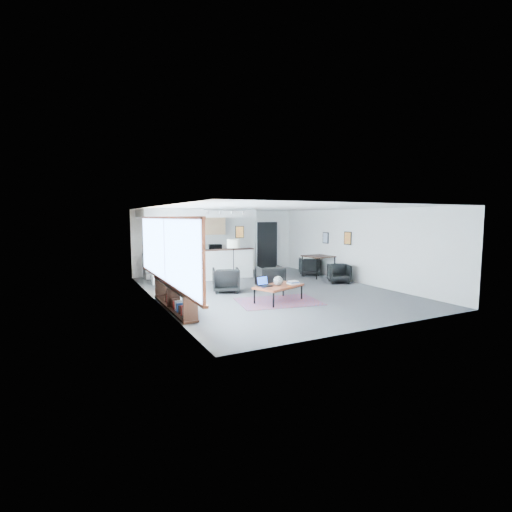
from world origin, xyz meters
name	(u,v)px	position (x,y,z in m)	size (l,w,h in m)	color
room	(269,250)	(0.00, 0.00, 1.30)	(7.02, 9.02, 2.62)	#4D4D4F
window	(165,252)	(-3.46, -0.90, 1.46)	(0.10, 5.95, 1.66)	#8CBFFF
console	(174,297)	(-3.30, -1.05, 0.33)	(0.35, 3.00, 0.80)	#331B12
kitchenette	(196,241)	(-1.20, 3.71, 1.38)	(4.20, 1.96, 2.60)	white
doorway	(267,245)	(2.30, 4.42, 1.07)	(1.10, 0.12, 2.15)	black
track_light	(225,211)	(-0.59, 2.20, 2.53)	(1.60, 0.07, 0.15)	silver
wall_art_lower	(348,238)	(3.47, 0.40, 1.55)	(0.03, 0.38, 0.48)	black
wall_art_upper	(326,238)	(3.47, 1.70, 1.50)	(0.03, 0.34, 0.44)	black
kilim_rug	(279,301)	(-0.52, -1.46, 0.01)	(2.44, 1.87, 0.01)	#60354B
coffee_table	(279,287)	(-0.52, -1.46, 0.42)	(1.58, 1.23, 0.46)	brown
laptop	(264,283)	(-0.93, -1.36, 0.53)	(0.40, 0.35, 0.26)	black
ceramic_pot	(278,281)	(-0.54, -1.48, 0.59)	(0.26, 0.26, 0.26)	gray
book_stack	(293,282)	(-0.05, -1.46, 0.50)	(0.31, 0.25, 0.09)	silver
coaster	(289,286)	(-0.34, -1.72, 0.46)	(0.13, 0.13, 0.01)	#E5590C
armchair_left	(226,279)	(-1.30, 0.45, 0.41)	(0.80, 0.75, 0.83)	black
armchair_right	(270,276)	(0.14, 0.22, 0.41)	(0.80, 0.75, 0.83)	black
floor_lamp	(233,245)	(-0.55, 1.57, 1.35)	(0.51, 0.51, 1.56)	black
dining_table	(318,258)	(3.00, 1.51, 0.76)	(1.05, 1.05, 0.83)	#331B12
dining_chair_near	(339,274)	(2.89, 0.14, 0.31)	(0.60, 0.56, 0.62)	black
dining_chair_far	(309,267)	(2.97, 2.06, 0.33)	(0.64, 0.60, 0.65)	black
microwave	(215,247)	(-0.24, 4.15, 1.10)	(0.49, 0.27, 0.33)	black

